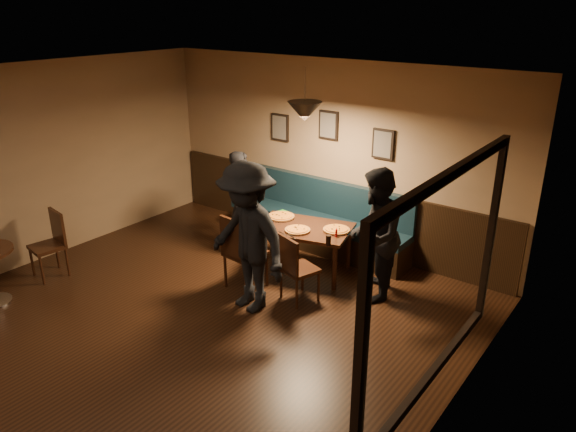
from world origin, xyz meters
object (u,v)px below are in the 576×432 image
object	(u,v)px
dining_table	(303,249)
diner_right	(375,235)
diner_left	(243,203)
cafe_chair_far	(47,245)
diner_front	(248,238)
chair_near_right	(300,268)
booth_bench	(316,216)
tabasco_bottle	(336,232)
chair_near_left	(246,251)
soda_glass	(328,240)

from	to	relation	value
dining_table	diner_right	distance (m)	1.21
diner_left	cafe_chair_far	xyz separation A→B (m)	(-1.60, -2.21, -0.32)
dining_table	diner_front	world-z (taller)	diner_front
chair_near_right	diner_left	xyz separation A→B (m)	(-1.52, 0.67, 0.33)
booth_bench	diner_front	xyz separation A→B (m)	(0.35, -1.98, 0.43)
dining_table	chair_near_right	xyz separation A→B (m)	(0.41, -0.65, 0.11)
diner_left	tabasco_bottle	bearing A→B (deg)	-103.39
booth_bench	chair_near_left	xyz separation A→B (m)	(-0.03, -1.61, 0.01)
diner_front	tabasco_bottle	distance (m)	1.27
diner_right	diner_front	size ratio (longest dim) A/B	0.91
diner_right	soda_glass	size ratio (longest dim) A/B	12.10
chair_near_left	diner_right	world-z (taller)	diner_right
chair_near_right	diner_left	bearing A→B (deg)	174.32
diner_front	tabasco_bottle	xyz separation A→B (m)	(0.53, 1.14, -0.19)
booth_bench	diner_front	size ratio (longest dim) A/B	1.61
soda_glass	tabasco_bottle	bearing A→B (deg)	102.28
dining_table	cafe_chair_far	size ratio (longest dim) A/B	1.39
diner_left	diner_right	bearing A→B (deg)	-102.84
soda_glass	cafe_chair_far	size ratio (longest dim) A/B	0.15
booth_bench	dining_table	bearing A→B (deg)	-67.83
diner_front	cafe_chair_far	size ratio (longest dim) A/B	2.04
diner_right	tabasco_bottle	size ratio (longest dim) A/B	13.40
diner_left	diner_right	xyz separation A→B (m)	(2.21, -0.05, 0.07)
dining_table	chair_near_left	bearing A→B (deg)	-129.45
chair_near_left	diner_left	bearing A→B (deg)	137.92
chair_near_right	cafe_chair_far	bearing A→B (deg)	-135.55
cafe_chair_far	diner_right	bearing A→B (deg)	-141.21
dining_table	tabasco_bottle	xyz separation A→B (m)	(0.54, -0.03, 0.40)
chair_near_left	tabasco_bottle	xyz separation A→B (m)	(0.90, 0.77, 0.24)
diner_left	diner_front	bearing A→B (deg)	-148.11
dining_table	diner_left	xyz separation A→B (m)	(-1.12, 0.03, 0.43)
diner_left	chair_near_left	bearing A→B (deg)	-148.86
dining_table	soda_glass	size ratio (longest dim) A/B	9.06
diner_right	tabasco_bottle	bearing A→B (deg)	-111.90
tabasco_bottle	diner_left	bearing A→B (deg)	178.12
tabasco_bottle	diner_front	bearing A→B (deg)	-114.92
chair_near_right	soda_glass	world-z (taller)	chair_near_right
cafe_chair_far	soda_glass	bearing A→B (deg)	-141.33
diner_left	diner_front	xyz separation A→B (m)	(1.13, -1.19, 0.16)
diner_right	diner_front	bearing A→B (deg)	-65.77
chair_near_left	diner_right	distance (m)	1.68
booth_bench	cafe_chair_far	size ratio (longest dim) A/B	3.28
chair_near_left	diner_front	xyz separation A→B (m)	(0.37, -0.37, 0.42)
dining_table	diner_front	size ratio (longest dim) A/B	0.68
diner_front	cafe_chair_far	distance (m)	2.95
booth_bench	chair_near_right	bearing A→B (deg)	-63.18
tabasco_bottle	cafe_chair_far	world-z (taller)	cafe_chair_far
tabasco_bottle	chair_near_right	bearing A→B (deg)	-102.28
diner_front	dining_table	bearing A→B (deg)	99.92
diner_left	diner_right	size ratio (longest dim) A/B	0.91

